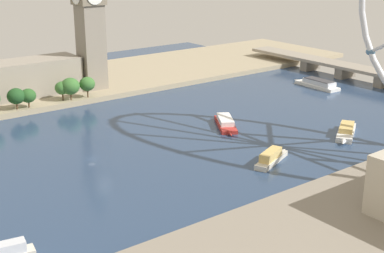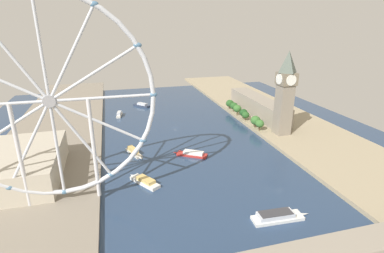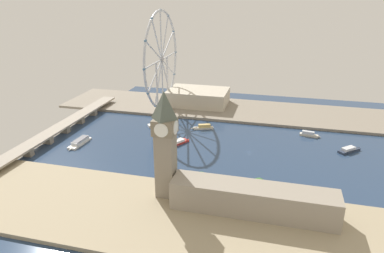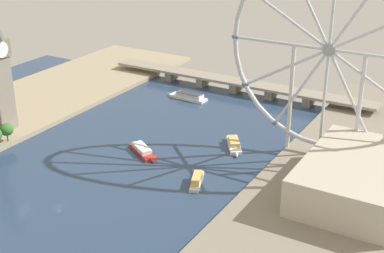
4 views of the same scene
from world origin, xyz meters
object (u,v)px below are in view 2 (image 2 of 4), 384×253
object	(u,v)px
tour_boat_0	(134,152)
tour_boat_1	(192,154)
tour_boat_4	(142,105)
tour_boat_5	(145,181)
clock_tower	(285,92)
riverside_hall	(21,165)
tour_boat_2	(119,114)
ferris_wheel	(50,102)
parliament_block	(258,106)
tour_boat_3	(277,216)

from	to	relation	value
tour_boat_0	tour_boat_1	xyz separation A→B (m)	(-47.54, 16.22, -0.45)
tour_boat_4	tour_boat_5	distance (m)	202.73
clock_tower	tour_boat_1	size ratio (longest dim) A/B	2.85
riverside_hall	tour_boat_4	xyz separation A→B (m)	(-103.10, -175.59, -10.99)
clock_tower	tour_boat_2	bearing A→B (deg)	-35.93
tour_boat_5	tour_boat_4	bearing A→B (deg)	-38.81
ferris_wheel	tour_boat_0	distance (m)	102.12
parliament_block	tour_boat_4	distance (m)	152.43
riverside_hall	tour_boat_5	distance (m)	87.67
clock_tower	tour_boat_0	xyz separation A→B (m)	(144.35, 4.39, -42.30)
clock_tower	tour_boat_5	distance (m)	157.91
tour_boat_4	tour_boat_5	size ratio (longest dim) A/B	0.88
ferris_wheel	tour_boat_0	bearing A→B (deg)	-126.58
tour_boat_1	tour_boat_2	bearing A→B (deg)	-35.66
tour_boat_1	tour_boat_2	distance (m)	141.60
ferris_wheel	tour_boat_5	distance (m)	82.62
ferris_wheel	riverside_hall	xyz separation A→B (m)	(32.51, -38.23, -53.36)
riverside_hall	tour_boat_5	xyz separation A→B (m)	(-82.97, 26.14, -10.94)
parliament_block	tour_boat_5	world-z (taller)	parliament_block
ferris_wheel	tour_boat_5	world-z (taller)	ferris_wheel
ferris_wheel	tour_boat_5	size ratio (longest dim) A/B	4.55
tour_boat_2	tour_boat_3	world-z (taller)	tour_boat_2
parliament_block	riverside_hall	bearing A→B (deg)	22.16
tour_boat_2	tour_boat_5	world-z (taller)	tour_boat_2
tour_boat_0	tour_boat_4	size ratio (longest dim) A/B	1.08
clock_tower	tour_boat_1	world-z (taller)	clock_tower
ferris_wheel	riverside_hall	distance (m)	73.25
tour_boat_5	tour_boat_3	bearing A→B (deg)	-164.47
tour_boat_0	tour_boat_4	xyz separation A→B (m)	(-23.17, -149.94, -0.32)
parliament_block	tour_boat_2	distance (m)	165.75
tour_boat_3	tour_boat_5	world-z (taller)	tour_boat_3
tour_boat_0	tour_boat_4	world-z (taller)	tour_boat_0
tour_boat_1	tour_boat_2	size ratio (longest dim) A/B	1.25
riverside_hall	tour_boat_4	size ratio (longest dim) A/B	3.29
riverside_hall	tour_boat_4	world-z (taller)	riverside_hall
tour_boat_4	tour_boat_0	bearing A→B (deg)	128.83
parliament_block	tour_boat_1	distance (m)	134.77
clock_tower	tour_boat_0	distance (m)	150.48
tour_boat_0	tour_boat_4	bearing A→B (deg)	149.68
tour_boat_4	tour_boat_1	bearing A→B (deg)	145.95
ferris_wheel	tour_boat_2	size ratio (longest dim) A/B	5.47
riverside_hall	tour_boat_3	size ratio (longest dim) A/B	2.20
tour_boat_1	tour_boat_3	xyz separation A→B (m)	(-24.51, 96.32, 0.41)
tour_boat_0	tour_boat_2	distance (m)	114.55
parliament_block	ferris_wheel	bearing A→B (deg)	33.66
tour_boat_1	tour_boat_3	size ratio (longest dim) A/B	0.79
riverside_hall	tour_boat_0	size ratio (longest dim) A/B	3.05
parliament_block	ferris_wheel	world-z (taller)	ferris_wheel
tour_boat_5	tour_boat_0	bearing A→B (deg)	-29.74
ferris_wheel	riverside_hall	world-z (taller)	ferris_wheel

